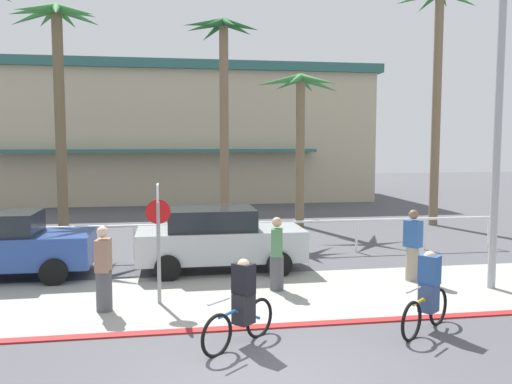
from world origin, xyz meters
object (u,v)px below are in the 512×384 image
(cyclist_blue_0, at_px, (242,304))
(palm_tree_4, at_px, (223,70))
(stop_sign_bike_lane, at_px, (158,226))
(streetlight_curb, at_px, (505,104))
(car_silver_2, at_px, (219,239))
(pedestrian_1, at_px, (413,248))
(palm_tree_5, at_px, (301,112))
(pedestrian_2, at_px, (104,272))
(palm_tree_3, at_px, (57,59))
(cyclist_yellow_1, at_px, (428,293))
(palm_tree_6, at_px, (438,58))
(pedestrian_0, at_px, (277,257))

(cyclist_blue_0, bearing_deg, palm_tree_4, 85.52)
(palm_tree_4, bearing_deg, stop_sign_bike_lane, -103.52)
(streetlight_curb, distance_m, palm_tree_4, 11.74)
(car_silver_2, bearing_deg, pedestrian_1, -21.80)
(palm_tree_5, height_order, pedestrian_1, palm_tree_5)
(pedestrian_2, bearing_deg, palm_tree_3, 105.73)
(car_silver_2, height_order, pedestrian_2, pedestrian_2)
(palm_tree_5, height_order, cyclist_yellow_1, palm_tree_5)
(palm_tree_6, relative_size, pedestrian_1, 5.42)
(cyclist_yellow_1, bearing_deg, pedestrian_1, 68.58)
(pedestrian_1, height_order, pedestrian_2, pedestrian_1)
(palm_tree_5, xyz_separation_m, cyclist_blue_0, (-4.10, -12.38, -3.96))
(car_silver_2, height_order, pedestrian_1, pedestrian_1)
(palm_tree_6, relative_size, cyclist_blue_0, 6.45)
(stop_sign_bike_lane, relative_size, pedestrian_0, 1.49)
(streetlight_curb, height_order, cyclist_blue_0, streetlight_curb)
(streetlight_curb, relative_size, pedestrian_2, 4.28)
(stop_sign_bike_lane, distance_m, palm_tree_4, 11.28)
(palm_tree_4, bearing_deg, palm_tree_3, -161.20)
(palm_tree_5, height_order, car_silver_2, palm_tree_5)
(pedestrian_1, bearing_deg, palm_tree_5, 94.03)
(palm_tree_4, xyz_separation_m, car_silver_2, (-0.89, -7.25, -5.43))
(stop_sign_bike_lane, xyz_separation_m, palm_tree_5, (5.53, 9.84, 2.98))
(streetlight_curb, distance_m, palm_tree_6, 10.52)
(stop_sign_bike_lane, bearing_deg, car_silver_2, 61.13)
(cyclist_yellow_1, bearing_deg, stop_sign_bike_lane, 153.30)
(pedestrian_1, bearing_deg, palm_tree_3, 143.50)
(pedestrian_2, bearing_deg, palm_tree_4, 71.34)
(palm_tree_3, bearing_deg, pedestrian_0, -50.48)
(stop_sign_bike_lane, xyz_separation_m, cyclist_yellow_1, (4.85, -2.44, -0.98))
(cyclist_yellow_1, bearing_deg, palm_tree_6, 61.94)
(streetlight_curb, height_order, cyclist_yellow_1, streetlight_curb)
(stop_sign_bike_lane, relative_size, pedestrian_1, 1.43)
(car_silver_2, relative_size, pedestrian_2, 2.51)
(palm_tree_5, relative_size, cyclist_blue_0, 4.13)
(palm_tree_6, bearing_deg, car_silver_2, -145.62)
(palm_tree_3, xyz_separation_m, palm_tree_6, (14.57, 1.31, 0.59))
(palm_tree_3, height_order, cyclist_blue_0, palm_tree_3)
(palm_tree_4, relative_size, cyclist_yellow_1, 5.54)
(palm_tree_4, distance_m, cyclist_blue_0, 13.77)
(palm_tree_3, xyz_separation_m, cyclist_yellow_1, (8.30, -10.45, -5.58))
(car_silver_2, xyz_separation_m, pedestrian_2, (-2.61, -3.11, -0.06))
(palm_tree_5, relative_size, pedestrian_1, 3.47)
(stop_sign_bike_lane, distance_m, pedestrian_2, 1.44)
(stop_sign_bike_lane, bearing_deg, pedestrian_0, 12.57)
(pedestrian_0, bearing_deg, streetlight_curb, -9.88)
(pedestrian_0, height_order, pedestrian_2, pedestrian_2)
(pedestrian_0, bearing_deg, palm_tree_3, 129.52)
(pedestrian_1, bearing_deg, palm_tree_6, 59.50)
(palm_tree_4, distance_m, cyclist_yellow_1, 13.86)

